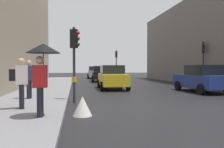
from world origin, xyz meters
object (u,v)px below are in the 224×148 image
Objects in this scene: traffic_light_near_right at (75,51)px; car_yellow_taxi at (112,77)px; pedestrian_with_grey_backpack at (28,77)px; traffic_light_far_median at (116,59)px; traffic_light_mid_street at (203,55)px; pedestrian_with_black_backpack at (20,80)px; car_blue_van at (202,79)px; warning_sign_triangle at (82,106)px; pedestrian_with_umbrella at (42,59)px; car_dark_suv at (101,74)px; car_silver_hatchback at (94,72)px.

car_yellow_taxi is at bearing 66.20° from traffic_light_near_right.
pedestrian_with_grey_backpack is at bearing -130.50° from car_yellow_taxi.
traffic_light_mid_street is at bearing -64.69° from traffic_light_far_median.
traffic_light_near_right is at bearing 49.12° from pedestrian_with_black_backpack.
traffic_light_mid_street reaches higher than car_blue_van.
traffic_light_mid_street is at bearing 44.15° from warning_sign_triangle.
traffic_light_near_right is 3.75m from pedestrian_with_umbrella.
car_blue_van is 11.31m from pedestrian_with_black_backpack.
pedestrian_with_grey_backpack is (-4.97, -14.77, 0.29)m from car_dark_suv.
traffic_light_mid_street reaches higher than pedestrian_with_black_backpack.
traffic_light_far_median reaches higher than traffic_light_mid_street.
car_dark_suv is at bearing -128.55° from traffic_light_far_median.
car_dark_suv and car_blue_van have the same top height.
warning_sign_triangle is at bearing -84.81° from traffic_light_near_right.
car_dark_suv is (2.84, 15.28, -1.48)m from traffic_light_near_right.
car_dark_suv is (-2.35, -2.95, -1.74)m from traffic_light_far_median.
pedestrian_with_umbrella is 1.86m from pedestrian_with_black_backpack.
traffic_light_mid_street reaches higher than warning_sign_triangle.
traffic_light_mid_street is 4.84m from car_blue_van.
pedestrian_with_umbrella is (-3.65, -9.81, 0.96)m from car_yellow_taxi.
traffic_light_mid_street reaches higher than car_dark_suv.
pedestrian_with_black_backpack is (-7.06, -20.39, -1.46)m from traffic_light_far_median.
car_yellow_taxi is (-2.45, -12.01, -1.74)m from traffic_light_far_median.
pedestrian_with_umbrella reaches higher than car_silver_hatchback.
car_silver_hatchback is (2.78, 23.21, -1.48)m from traffic_light_near_right.
pedestrian_with_black_backpack reaches higher than car_silver_hatchback.
pedestrian_with_umbrella is (-6.10, -21.83, -0.78)m from traffic_light_far_median.
car_blue_van is 2.43× the size of pedestrian_with_grey_backpack.
traffic_light_far_median is 4.15m from car_dark_suv.
car_blue_van is at bearing -121.83° from traffic_light_mid_street.
warning_sign_triangle is at bearing -103.09° from traffic_light_far_median.
warning_sign_triangle is (-2.58, -18.22, -0.55)m from car_dark_suv.
pedestrian_with_umbrella is (-9.02, -6.75, 0.96)m from car_blue_van.
car_silver_hatchback is at bearing 83.17° from traffic_light_near_right.
traffic_light_near_right is 1.60× the size of pedestrian_with_umbrella.
traffic_light_far_median is 2.15× the size of pedestrian_with_black_backpack.
traffic_light_near_right is 3.58m from warning_sign_triangle.
warning_sign_triangle is (0.27, -2.93, -2.03)m from traffic_light_near_right.
car_yellow_taxi is 6.18m from car_blue_van.
car_blue_van is at bearing 37.81° from warning_sign_triangle.
car_silver_hatchback and car_yellow_taxi have the same top height.
pedestrian_with_black_backpack reaches higher than car_blue_van.
warning_sign_triangle is (-7.85, -6.09, -0.55)m from car_blue_van.
car_dark_suv is at bearing 113.48° from car_blue_van.
traffic_light_mid_street is 14.44m from warning_sign_triangle.
car_silver_hatchback is 23.22m from pedestrian_with_grey_backpack.
car_silver_hatchback is 6.52× the size of warning_sign_triangle.
traffic_light_mid_street is 5.78× the size of warning_sign_triangle.
traffic_light_far_median is at bearing 74.11° from traffic_light_near_right.
pedestrian_with_grey_backpack reaches higher than warning_sign_triangle.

